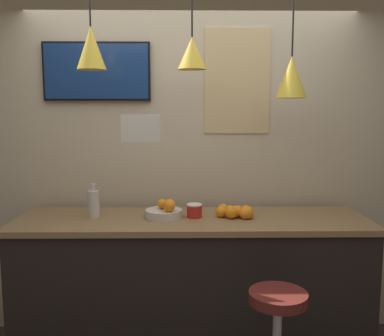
% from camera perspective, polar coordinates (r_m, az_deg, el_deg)
% --- Properties ---
extents(back_wall, '(8.00, 0.06, 2.90)m').
position_cam_1_polar(back_wall, '(3.36, -0.11, 2.43)').
color(back_wall, beige).
rests_on(back_wall, ground_plane).
extents(service_counter, '(2.44, 0.69, 1.02)m').
position_cam_1_polar(service_counter, '(3.15, 0.00, -15.62)').
color(service_counter, black).
rests_on(service_counter, ground_plane).
extents(fruit_bowl, '(0.26, 0.26, 0.13)m').
position_cam_1_polar(fruit_bowl, '(2.99, -3.65, -5.77)').
color(fruit_bowl, beige).
rests_on(fruit_bowl, service_counter).
extents(orange_pile, '(0.26, 0.22, 0.09)m').
position_cam_1_polar(orange_pile, '(3.01, 5.91, -5.81)').
color(orange_pile, orange).
rests_on(orange_pile, service_counter).
extents(juice_bottle, '(0.08, 0.08, 0.24)m').
position_cam_1_polar(juice_bottle, '(3.05, -13.00, -4.62)').
color(juice_bottle, silver).
rests_on(juice_bottle, service_counter).
extents(spread_jar, '(0.11, 0.11, 0.09)m').
position_cam_1_polar(spread_jar, '(2.99, 0.32, -5.71)').
color(spread_jar, red).
rests_on(spread_jar, service_counter).
extents(pendant_lamp_left, '(0.19, 0.19, 0.78)m').
position_cam_1_polar(pendant_lamp_left, '(2.97, -13.31, 15.32)').
color(pendant_lamp_left, black).
extents(pendant_lamp_middle, '(0.19, 0.19, 0.78)m').
position_cam_1_polar(pendant_lamp_middle, '(2.90, 0.01, 15.13)').
color(pendant_lamp_middle, black).
extents(pendant_lamp_right, '(0.21, 0.21, 0.96)m').
position_cam_1_polar(pendant_lamp_right, '(2.97, 13.12, 11.75)').
color(pendant_lamp_right, black).
extents(mounted_tv, '(0.81, 0.04, 0.44)m').
position_cam_1_polar(mounted_tv, '(3.38, -12.59, 12.45)').
color(mounted_tv, black).
extents(hanging_menu_board, '(0.24, 0.01, 0.17)m').
position_cam_1_polar(hanging_menu_board, '(2.65, -6.88, 5.26)').
color(hanging_menu_board, silver).
extents(wall_poster, '(0.50, 0.01, 0.79)m').
position_cam_1_polar(wall_poster, '(3.34, 6.05, 11.42)').
color(wall_poster, '#DBBC84').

